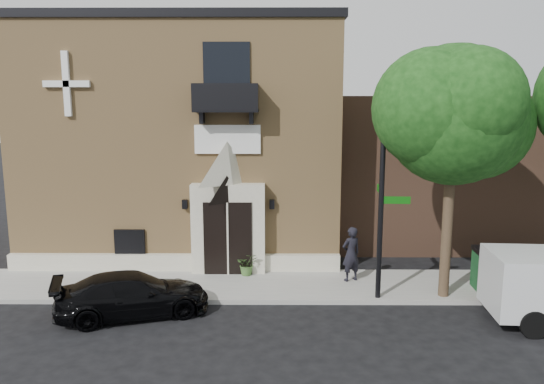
{
  "coord_description": "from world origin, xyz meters",
  "views": [
    {
      "loc": [
        0.68,
        -15.55,
        6.32
      ],
      "look_at": [
        0.56,
        2.0,
        3.2
      ],
      "focal_mm": 35.0,
      "sensor_mm": 36.0,
      "label": 1
    }
  ],
  "objects_px": {
    "street_sign": "(382,202)",
    "pedestrian_near": "(351,254)",
    "fire_hydrant": "(487,287)",
    "dumpster": "(508,270)",
    "black_sedan": "(133,295)"
  },
  "relations": [
    {
      "from": "fire_hydrant",
      "to": "street_sign",
      "type": "bearing_deg",
      "value": 178.28
    },
    {
      "from": "dumpster",
      "to": "fire_hydrant",
      "type": "bearing_deg",
      "value": -140.37
    },
    {
      "from": "fire_hydrant",
      "to": "black_sedan",
      "type": "bearing_deg",
      "value": -174.58
    },
    {
      "from": "black_sedan",
      "to": "dumpster",
      "type": "bearing_deg",
      "value": -99.46
    },
    {
      "from": "street_sign",
      "to": "dumpster",
      "type": "distance_m",
      "value": 4.92
    },
    {
      "from": "street_sign",
      "to": "pedestrian_near",
      "type": "relative_size",
      "value": 3.2
    },
    {
      "from": "fire_hydrant",
      "to": "dumpster",
      "type": "xyz_separation_m",
      "value": [
        0.94,
        0.68,
        0.32
      ]
    },
    {
      "from": "fire_hydrant",
      "to": "pedestrian_near",
      "type": "bearing_deg",
      "value": 157.94
    },
    {
      "from": "fire_hydrant",
      "to": "pedestrian_near",
      "type": "relative_size",
      "value": 0.4
    },
    {
      "from": "black_sedan",
      "to": "fire_hydrant",
      "type": "xyz_separation_m",
      "value": [
        10.77,
        1.02,
        -0.12
      ]
    },
    {
      "from": "dumpster",
      "to": "pedestrian_near",
      "type": "relative_size",
      "value": 1.14
    },
    {
      "from": "dumpster",
      "to": "street_sign",
      "type": "bearing_deg",
      "value": -168.69
    },
    {
      "from": "street_sign",
      "to": "dumpster",
      "type": "relative_size",
      "value": 2.8
    },
    {
      "from": "street_sign",
      "to": "fire_hydrant",
      "type": "height_order",
      "value": "street_sign"
    },
    {
      "from": "pedestrian_near",
      "to": "fire_hydrant",
      "type": "bearing_deg",
      "value": 132.17
    }
  ]
}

